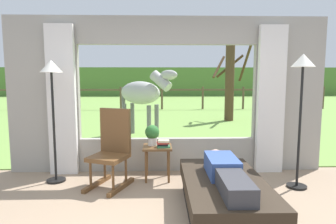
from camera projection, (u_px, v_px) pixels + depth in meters
The scene contains 16 objects.
back_wall_with_window at pixel (167, 97), 4.87m from camera, with size 5.20×0.12×2.55m.
curtain_panel_left at pixel (62, 101), 4.69m from camera, with size 0.44×0.10×2.40m, color silver.
curtain_panel_right at pixel (271, 100), 4.79m from camera, with size 0.44×0.10×2.40m, color silver.
outdoor_pasture_lawn at pixel (162, 106), 15.84m from camera, with size 36.00×21.68×0.02m, color #759E47.
distant_hill_ridge at pixel (161, 82), 25.47m from camera, with size 36.00×2.00×2.40m, color #537A37.
recliner_sofa at pixel (224, 196), 3.36m from camera, with size 0.91×1.71×0.42m.
reclining_person at pixel (226, 172), 3.28m from camera, with size 0.34×1.43×0.22m.
rocking_chair at pixel (112, 149), 4.25m from camera, with size 0.68×0.80×1.12m.
side_table at pixel (157, 152), 4.52m from camera, with size 0.44×0.44×0.52m.
potted_plant at pixel (152, 134), 4.54m from camera, with size 0.22×0.22×0.32m.
book_stack at pixel (163, 144), 4.44m from camera, with size 0.21×0.16×0.11m.
floor_lamp_left at pixel (52, 84), 4.29m from camera, with size 0.32×0.32×1.82m.
floor_lamp_right at pixel (302, 80), 4.04m from camera, with size 0.32×0.32×1.89m.
horse at pixel (143, 93), 7.65m from camera, with size 1.66×1.37×1.73m.
pasture_tree at pixel (230, 80), 10.46m from camera, with size 1.32×1.14×2.79m.
pasture_fence_line at pixel (162, 94), 14.28m from camera, with size 16.10×0.10×1.10m.
Camera 1 is at (-0.13, -2.61, 1.57)m, focal length 31.39 mm.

